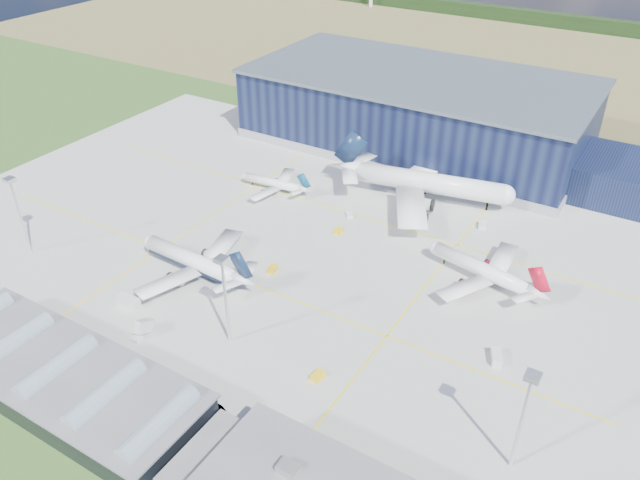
{
  "coord_description": "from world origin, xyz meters",
  "views": [
    {
      "loc": [
        83.59,
        -111.07,
        96.31
      ],
      "look_at": [
        10.93,
        8.13,
        6.78
      ],
      "focal_mm": 35.0,
      "sensor_mm": 36.0,
      "label": 1
    }
  ],
  "objects": [
    {
      "name": "gse_cart_a",
      "position": [
        42.77,
        48.03,
        0.73
      ],
      "size": [
        3.19,
        3.89,
        1.45
      ],
      "primitive_type": "cube",
      "rotation": [
        0.0,
        0.0,
        0.33
      ],
      "color": "silver",
      "rests_on": "ground"
    },
    {
      "name": "airliner_regional",
      "position": [
        -23.31,
        34.99,
        4.22
      ],
      "size": [
        27.84,
        27.33,
        8.44
      ],
      "primitive_type": null,
      "rotation": [
        0.0,
        0.0,
        3.22
      ],
      "color": "white",
      "rests_on": "ground"
    },
    {
      "name": "gse_tug_c",
      "position": [
        8.04,
        23.1,
        0.65
      ],
      "size": [
        1.95,
        3.03,
        1.31
      ],
      "primitive_type": "cube",
      "rotation": [
        0.0,
        0.0,
        -0.03
      ],
      "color": "yellow",
      "rests_on": "ground"
    },
    {
      "name": "gse_van_b",
      "position": [
        64.05,
        -4.75,
        1.1
      ],
      "size": [
        3.87,
        5.26,
        2.19
      ],
      "primitive_type": "cube",
      "rotation": [
        0.0,
        0.0,
        0.4
      ],
      "color": "silver",
      "rests_on": "ground"
    },
    {
      "name": "airstair",
      "position": [
        -8.06,
        -38.51,
        1.52
      ],
      "size": [
        2.19,
        4.85,
        3.04
      ],
      "primitive_type": "cube",
      "rotation": [
        0.0,
        0.0,
        0.06
      ],
      "color": "silver",
      "rests_on": "ground"
    },
    {
      "name": "gse_van_c",
      "position": [
        53.02,
        -46.0,
        1.21
      ],
      "size": [
        5.56,
        3.87,
        2.42
      ],
      "primitive_type": "cube",
      "rotation": [
        0.0,
        0.0,
        1.26
      ],
      "color": "silver",
      "rests_on": "ground"
    },
    {
      "name": "treeline",
      "position": [
        0.0,
        300.0,
        4.0
      ],
      "size": [
        600.0,
        8.0,
        8.0
      ],
      "primitive_type": "cube",
      "color": "black",
      "rests_on": "ground"
    },
    {
      "name": "gse_cart_b",
      "position": [
        6.21,
        32.98,
        0.62
      ],
      "size": [
        3.37,
        3.39,
        1.24
      ],
      "primitive_type": "cube",
      "rotation": [
        0.0,
        0.0,
        0.78
      ],
      "color": "silver",
      "rests_on": "ground"
    },
    {
      "name": "car_b",
      "position": [
        22.14,
        -48.0,
        0.66
      ],
      "size": [
        4.25,
        2.48,
        1.32
      ],
      "primitive_type": "imported",
      "rotation": [
        0.0,
        0.0,
        1.28
      ],
      "color": "#99999E",
      "rests_on": "ground"
    },
    {
      "name": "apron",
      "position": [
        0.0,
        10.0,
        0.03
      ],
      "size": [
        220.0,
        160.0,
        0.08
      ],
      "color": "#9B9B96",
      "rests_on": "ground"
    },
    {
      "name": "glass_concourse",
      "position": [
        -6.45,
        -60.0,
        3.69
      ],
      "size": [
        78.0,
        23.0,
        8.6
      ],
      "color": "black",
      "rests_on": "ground"
    },
    {
      "name": "airliner_navy",
      "position": [
        -14.74,
        -13.86,
        6.26
      ],
      "size": [
        40.1,
        39.3,
        12.53
      ],
      "primitive_type": null,
      "rotation": [
        0.0,
        0.0,
        3.1
      ],
      "color": "white",
      "rests_on": "ground"
    },
    {
      "name": "light_mast_west",
      "position": [
        -60.0,
        -30.0,
        15.43
      ],
      "size": [
        2.6,
        2.6,
        23.0
      ],
      "color": "silver",
      "rests_on": "ground"
    },
    {
      "name": "farmland",
      "position": [
        0.0,
        220.0,
        0.0
      ],
      "size": [
        600.0,
        220.0,
        0.01
      ],
      "primitive_type": "cube",
      "color": "olive",
      "rests_on": "ground"
    },
    {
      "name": "gse_van_a",
      "position": [
        -19.01,
        -33.0,
        1.3
      ],
      "size": [
        6.07,
        2.86,
        2.6
      ],
      "primitive_type": "cube",
      "rotation": [
        0.0,
        0.0,
        1.62
      ],
      "color": "silver",
      "rests_on": "ground"
    },
    {
      "name": "gse_tug_a",
      "position": [
        2.72,
        -2.6,
        0.68
      ],
      "size": [
        2.73,
        3.64,
        1.35
      ],
      "primitive_type": "cube",
      "rotation": [
        0.0,
        0.0,
        0.25
      ],
      "color": "yellow",
      "rests_on": "ground"
    },
    {
      "name": "ground",
      "position": [
        0.0,
        0.0,
        0.0
      ],
      "size": [
        600.0,
        600.0,
        0.0
      ],
      "primitive_type": "plane",
      "color": "#2A541F",
      "rests_on": "ground"
    },
    {
      "name": "hangar",
      "position": [
        2.81,
        94.8,
        11.62
      ],
      "size": [
        145.0,
        62.0,
        26.1
      ],
      "color": "black",
      "rests_on": "ground"
    },
    {
      "name": "airliner_red",
      "position": [
        50.91,
        22.0,
        5.71
      ],
      "size": [
        41.76,
        41.19,
        11.42
      ],
      "primitive_type": null,
      "rotation": [
        0.0,
        0.0,
        2.92
      ],
      "color": "white",
      "rests_on": "ground"
    },
    {
      "name": "airliner_widebody",
      "position": [
        22.3,
        55.0,
        9.66
      ],
      "size": [
        69.13,
        68.11,
        19.32
      ],
      "primitive_type": null,
      "rotation": [
        0.0,
        0.0,
        0.19
      ],
      "color": "white",
      "rests_on": "ground"
    },
    {
      "name": "gse_tug_b",
      "position": [
        33.46,
        -29.7,
        0.66
      ],
      "size": [
        2.37,
        3.26,
        1.32
      ],
      "primitive_type": "cube",
      "rotation": [
        0.0,
        0.0,
        -0.12
      ],
      "color": "yellow",
      "rests_on": "ground"
    },
    {
      "name": "light_mast_east",
      "position": [
        75.0,
        -30.0,
        15.43
      ],
      "size": [
        2.6,
        2.6,
        23.0
      ],
      "color": "silver",
      "rests_on": "ground"
    },
    {
      "name": "light_mast_center",
      "position": [
        10.0,
        -30.0,
        15.43
      ],
      "size": [
        2.6,
        2.6,
        23.0
      ],
      "color": "silver",
      "rests_on": "ground"
    }
  ]
}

